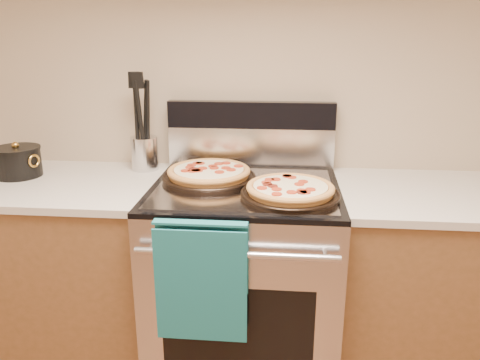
# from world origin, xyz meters

# --- Properties ---
(wall_back) EXTENTS (4.00, 0.00, 4.00)m
(wall_back) POSITION_xyz_m (0.00, 2.00, 1.35)
(wall_back) COLOR tan
(wall_back) RESTS_ON ground
(range_body) EXTENTS (0.76, 0.68, 0.90)m
(range_body) POSITION_xyz_m (0.00, 1.65, 0.45)
(range_body) COLOR #B7B7BC
(range_body) RESTS_ON ground
(oven_window) EXTENTS (0.56, 0.01, 0.40)m
(oven_window) POSITION_xyz_m (0.00, 1.31, 0.45)
(oven_window) COLOR black
(oven_window) RESTS_ON range_body
(cooktop) EXTENTS (0.76, 0.68, 0.02)m
(cooktop) POSITION_xyz_m (0.00, 1.65, 0.91)
(cooktop) COLOR black
(cooktop) RESTS_ON range_body
(backsplash_lower) EXTENTS (0.76, 0.06, 0.18)m
(backsplash_lower) POSITION_xyz_m (0.00, 1.96, 1.01)
(backsplash_lower) COLOR silver
(backsplash_lower) RESTS_ON cooktop
(backsplash_upper) EXTENTS (0.76, 0.06, 0.12)m
(backsplash_upper) POSITION_xyz_m (0.00, 1.96, 1.16)
(backsplash_upper) COLOR black
(backsplash_upper) RESTS_ON backsplash_lower
(oven_handle) EXTENTS (0.70, 0.03, 0.03)m
(oven_handle) POSITION_xyz_m (0.00, 1.27, 0.80)
(oven_handle) COLOR silver
(oven_handle) RESTS_ON range_body
(dish_towel) EXTENTS (0.32, 0.05, 0.42)m
(dish_towel) POSITION_xyz_m (-0.12, 1.27, 0.70)
(dish_towel) COLOR #166770
(dish_towel) RESTS_ON oven_handle
(foil_sheet) EXTENTS (0.70, 0.55, 0.01)m
(foil_sheet) POSITION_xyz_m (0.00, 1.62, 0.92)
(foil_sheet) COLOR gray
(foil_sheet) RESTS_ON cooktop
(cabinet_left) EXTENTS (1.00, 0.62, 0.88)m
(cabinet_left) POSITION_xyz_m (-0.88, 1.68, 0.44)
(cabinet_left) COLOR brown
(cabinet_left) RESTS_ON ground
(countertop_left) EXTENTS (1.02, 0.64, 0.03)m
(countertop_left) POSITION_xyz_m (-0.88, 1.68, 0.90)
(countertop_left) COLOR beige
(countertop_left) RESTS_ON cabinet_left
(cabinet_right) EXTENTS (1.00, 0.62, 0.88)m
(cabinet_right) POSITION_xyz_m (0.88, 1.68, 0.44)
(cabinet_right) COLOR brown
(cabinet_right) RESTS_ON ground
(countertop_right) EXTENTS (1.02, 0.64, 0.03)m
(countertop_right) POSITION_xyz_m (0.88, 1.68, 0.90)
(countertop_right) COLOR beige
(countertop_right) RESTS_ON cabinet_right
(pepperoni_pizza_back) EXTENTS (0.49, 0.49, 0.05)m
(pepperoni_pizza_back) POSITION_xyz_m (-0.16, 1.70, 0.95)
(pepperoni_pizza_back) COLOR #C77D3D
(pepperoni_pizza_back) RESTS_ON foil_sheet
(pepperoni_pizza_front) EXTENTS (0.44, 0.44, 0.05)m
(pepperoni_pizza_front) POSITION_xyz_m (0.18, 1.52, 0.95)
(pepperoni_pizza_front) COLOR #C77D3D
(pepperoni_pizza_front) RESTS_ON foil_sheet
(utensil_crock) EXTENTS (0.14, 0.14, 0.15)m
(utensil_crock) POSITION_xyz_m (-0.48, 1.89, 0.99)
(utensil_crock) COLOR silver
(utensil_crock) RESTS_ON countertop_left
(saucepan) EXTENTS (0.25, 0.25, 0.12)m
(saucepan) POSITION_xyz_m (-1.01, 1.73, 0.97)
(saucepan) COLOR black
(saucepan) RESTS_ON countertop_left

